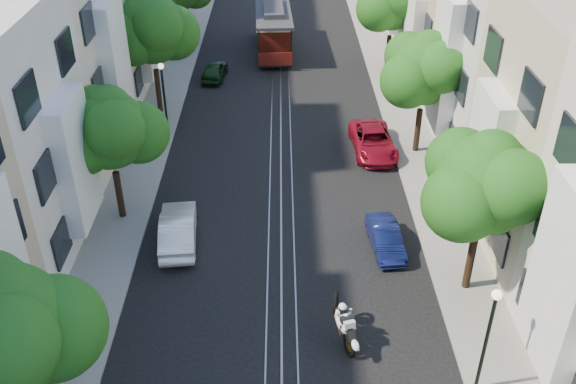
{
  "coord_description": "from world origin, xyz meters",
  "views": [
    {
      "loc": [
        0.05,
        -10.04,
        16.72
      ],
      "look_at": [
        0.3,
        12.63,
        2.2
      ],
      "focal_mm": 40.0,
      "sensor_mm": 36.0,
      "label": 1
    }
  ],
  "objects_px": {
    "tree_w_c": "(152,30)",
    "parked_car_e_mid": "(386,238)",
    "tree_w_a": "(4,334)",
    "tree_w_b": "(110,132)",
    "tree_e_b": "(487,186)",
    "sportbike_rider": "(344,322)",
    "tree_e_c": "(426,71)",
    "tree_e_d": "(393,2)",
    "cable_car": "(273,27)",
    "parked_car_e_far": "(373,141)",
    "parked_car_w_far": "(214,70)",
    "parked_car_w_mid": "(178,229)",
    "lamp_west": "(163,89)",
    "lamp_east": "(489,327)"
  },
  "relations": [
    {
      "from": "tree_w_c",
      "to": "parked_car_e_mid",
      "type": "relative_size",
      "value": 2.18
    },
    {
      "from": "tree_w_a",
      "to": "tree_w_b",
      "type": "height_order",
      "value": "tree_w_a"
    },
    {
      "from": "tree_e_b",
      "to": "sportbike_rider",
      "type": "bearing_deg",
      "value": -151.67
    },
    {
      "from": "tree_e_c",
      "to": "tree_w_b",
      "type": "relative_size",
      "value": 1.04
    },
    {
      "from": "tree_e_d",
      "to": "tree_w_a",
      "type": "bearing_deg",
      "value": -116.41
    },
    {
      "from": "tree_e_c",
      "to": "tree_w_a",
      "type": "bearing_deg",
      "value": -128.66
    },
    {
      "from": "tree_w_a",
      "to": "tree_w_c",
      "type": "bearing_deg",
      "value": 90.0
    },
    {
      "from": "tree_w_a",
      "to": "cable_car",
      "type": "bearing_deg",
      "value": 78.76
    },
    {
      "from": "tree_e_b",
      "to": "tree_w_b",
      "type": "bearing_deg",
      "value": 160.85
    },
    {
      "from": "tree_w_c",
      "to": "parked_car_e_mid",
      "type": "xyz_separation_m",
      "value": [
        11.54,
        -13.39,
        -4.53
      ]
    },
    {
      "from": "tree_w_a",
      "to": "parked_car_e_mid",
      "type": "relative_size",
      "value": 2.05
    },
    {
      "from": "tree_e_c",
      "to": "tree_e_d",
      "type": "height_order",
      "value": "tree_e_d"
    },
    {
      "from": "cable_car",
      "to": "parked_car_e_far",
      "type": "distance_m",
      "value": 16.31
    },
    {
      "from": "sportbike_rider",
      "to": "parked_car_w_far",
      "type": "bearing_deg",
      "value": 88.77
    },
    {
      "from": "cable_car",
      "to": "parked_car_w_mid",
      "type": "xyz_separation_m",
      "value": [
        -3.9,
        -23.23,
        -1.14
      ]
    },
    {
      "from": "lamp_west",
      "to": "tree_e_c",
      "type": "bearing_deg",
      "value": -8.49
    },
    {
      "from": "tree_e_d",
      "to": "sportbike_rider",
      "type": "distance_m",
      "value": 25.57
    },
    {
      "from": "tree_w_b",
      "to": "lamp_east",
      "type": "distance_m",
      "value": 16.81
    },
    {
      "from": "lamp_west",
      "to": "parked_car_e_mid",
      "type": "relative_size",
      "value": 1.28
    },
    {
      "from": "tree_e_c",
      "to": "parked_car_w_mid",
      "type": "distance_m",
      "value": 14.58
    },
    {
      "from": "cable_car",
      "to": "parked_car_w_far",
      "type": "xyz_separation_m",
      "value": [
        -3.9,
        -5.12,
        -1.24
      ]
    },
    {
      "from": "tree_w_c",
      "to": "lamp_west",
      "type": "height_order",
      "value": "tree_w_c"
    },
    {
      "from": "sportbike_rider",
      "to": "parked_car_e_mid",
      "type": "relative_size",
      "value": 0.69
    },
    {
      "from": "tree_w_b",
      "to": "cable_car",
      "type": "height_order",
      "value": "tree_w_b"
    },
    {
      "from": "tree_e_d",
      "to": "sportbike_rider",
      "type": "bearing_deg",
      "value": -101.61
    },
    {
      "from": "tree_e_b",
      "to": "tree_e_c",
      "type": "height_order",
      "value": "tree_e_b"
    },
    {
      "from": "parked_car_e_mid",
      "to": "tree_w_c",
      "type": "bearing_deg",
      "value": 125.5
    },
    {
      "from": "tree_e_d",
      "to": "lamp_east",
      "type": "height_order",
      "value": "tree_e_d"
    },
    {
      "from": "tree_e_d",
      "to": "parked_car_e_mid",
      "type": "bearing_deg",
      "value": -98.39
    },
    {
      "from": "tree_w_c",
      "to": "lamp_east",
      "type": "distance_m",
      "value": 25.01
    },
    {
      "from": "cable_car",
      "to": "parked_car_e_far",
      "type": "bearing_deg",
      "value": -72.84
    },
    {
      "from": "lamp_west",
      "to": "parked_car_e_far",
      "type": "bearing_deg",
      "value": -9.92
    },
    {
      "from": "sportbike_rider",
      "to": "tree_e_b",
      "type": "bearing_deg",
      "value": 11.79
    },
    {
      "from": "parked_car_e_far",
      "to": "parked_car_w_mid",
      "type": "bearing_deg",
      "value": -142.65
    },
    {
      "from": "tree_e_b",
      "to": "parked_car_w_far",
      "type": "xyz_separation_m",
      "value": [
        -11.66,
        21.28,
        -4.15
      ]
    },
    {
      "from": "parked_car_w_mid",
      "to": "parked_car_w_far",
      "type": "height_order",
      "value": "parked_car_w_mid"
    },
    {
      "from": "tree_e_b",
      "to": "tree_w_a",
      "type": "bearing_deg",
      "value": -154.08
    },
    {
      "from": "lamp_east",
      "to": "tree_e_d",
      "type": "bearing_deg",
      "value": 87.96
    },
    {
      "from": "tree_e_c",
      "to": "tree_e_b",
      "type": "bearing_deg",
      "value": -90.0
    },
    {
      "from": "tree_e_c",
      "to": "sportbike_rider",
      "type": "distance_m",
      "value": 15.11
    },
    {
      "from": "parked_car_w_far",
      "to": "tree_w_b",
      "type": "bearing_deg",
      "value": 86.48
    },
    {
      "from": "tree_e_b",
      "to": "parked_car_w_far",
      "type": "height_order",
      "value": "tree_e_b"
    },
    {
      "from": "parked_car_e_far",
      "to": "tree_e_b",
      "type": "bearing_deg",
      "value": -80.96
    },
    {
      "from": "lamp_east",
      "to": "sportbike_rider",
      "type": "height_order",
      "value": "lamp_east"
    },
    {
      "from": "tree_e_d",
      "to": "cable_car",
      "type": "distance_m",
      "value": 9.43
    },
    {
      "from": "tree_e_c",
      "to": "parked_car_w_far",
      "type": "distance_m",
      "value": 16.06
    },
    {
      "from": "tree_e_d",
      "to": "lamp_east",
      "type": "xyz_separation_m",
      "value": [
        -0.96,
        -26.98,
        -2.02
      ]
    },
    {
      "from": "tree_e_c",
      "to": "lamp_east",
      "type": "xyz_separation_m",
      "value": [
        -0.96,
        -15.98,
        -1.75
      ]
    },
    {
      "from": "tree_e_c",
      "to": "tree_w_a",
      "type": "height_order",
      "value": "tree_w_a"
    },
    {
      "from": "tree_e_d",
      "to": "tree_w_c",
      "type": "bearing_deg",
      "value": -157.38
    }
  ]
}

